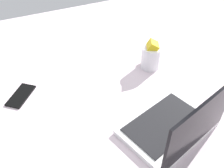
{
  "coord_description": "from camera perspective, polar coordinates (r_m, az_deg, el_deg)",
  "views": [
    {
      "loc": [
        56.7,
        92.22,
        93.37
      ],
      "look_at": [
        23.86,
        19.91,
        24.0
      ],
      "focal_mm": 41.09,
      "sensor_mm": 36.0,
      "label": 1
    }
  ],
  "objects": [
    {
      "name": "snack_cup",
      "position": [
        1.22,
        8.58,
        6.19
      ],
      "size": [
        9.0,
        10.09,
        14.55
      ],
      "color": "silver",
      "rests_on": "bed_mattress"
    },
    {
      "name": "cell_phone",
      "position": [
        1.15,
        -19.61,
        -2.43
      ],
      "size": [
        14.19,
        15.1,
        0.8
      ],
      "primitive_type": "cube",
      "rotation": [
        0.0,
        0.0,
        2.45
      ],
      "color": "black",
      "rests_on": "bed_mattress"
    },
    {
      "name": "laptop",
      "position": [
        0.95,
        13.86,
        -9.09
      ],
      "size": [
        38.2,
        31.49,
        23.0
      ],
      "rotation": [
        0.0,
        0.0,
        0.29
      ],
      "color": "silver",
      "rests_on": "bed_mattress"
    },
    {
      "name": "bed_mattress",
      "position": [
        1.37,
        5.65,
        2.97
      ],
      "size": [
        180.0,
        140.0,
        18.0
      ],
      "primitive_type": "cube",
      "color": "silver",
      "rests_on": "ground"
    }
  ]
}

